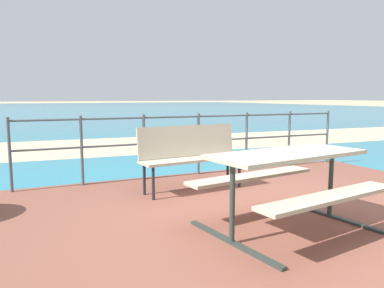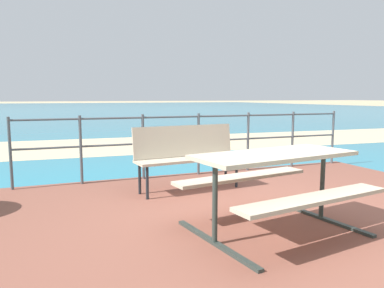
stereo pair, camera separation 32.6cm
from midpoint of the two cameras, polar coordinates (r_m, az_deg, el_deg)
name	(u,v)px [view 2 (the right image)]	position (r m, az deg, el deg)	size (l,w,h in m)	color
ground_plane	(280,221)	(4.45, 15.62, -11.43)	(240.00, 240.00, 0.00)	tan
patio_paving	(280,218)	(4.44, 15.64, -11.06)	(6.40, 5.20, 0.06)	brown
sea_water	(70,110)	(43.44, -18.11, 5.10)	(90.00, 90.00, 0.01)	teal
beach_strip	(137,145)	(10.99, -7.72, -0.09)	(54.00, 3.95, 0.01)	beige
picnic_table	(274,173)	(3.80, 15.04, -4.31)	(1.83, 1.53, 0.80)	#BCAD93
park_bench	(187,151)	(5.34, 0.99, -1.15)	(1.61, 0.58, 0.93)	#BCAD93
railing_fence	(198,137)	(6.38, 2.47, 1.07)	(5.94, 0.04, 1.07)	#4C5156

